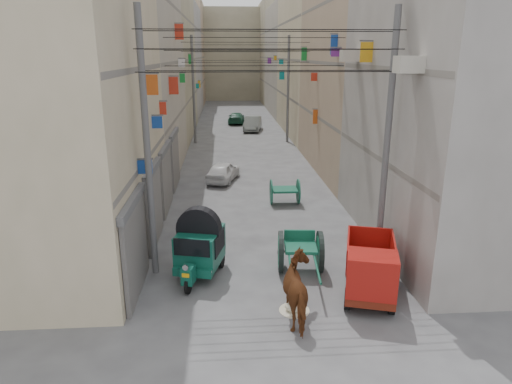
{
  "coord_description": "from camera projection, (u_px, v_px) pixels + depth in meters",
  "views": [
    {
      "loc": [
        -1.32,
        -7.37,
        6.68
      ],
      "look_at": [
        -0.36,
        6.5,
        2.45
      ],
      "focal_mm": 32.0,
      "sensor_mm": 36.0,
      "label": 1
    }
  ],
  "objects": [
    {
      "name": "ac_units",
      "position": [
        379.0,
        29.0,
        14.46
      ],
      "size": [
        0.7,
        6.55,
        3.35
      ],
      "color": "#B8B3A5",
      "rests_on": "ground"
    },
    {
      "name": "feed_sack",
      "position": [
        294.0,
        306.0,
        12.33
      ],
      "size": [
        0.52,
        0.41,
        0.26
      ],
      "primitive_type": "ellipsoid",
      "color": "beige",
      "rests_on": "ground"
    },
    {
      "name": "shutters_left",
      "position": [
        161.0,
        189.0,
        18.27
      ],
      "size": [
        0.18,
        14.4,
        2.88
      ],
      "color": "#545359",
      "rests_on": "ground"
    },
    {
      "name": "distant_car_grey",
      "position": [
        253.0,
        124.0,
        41.06
      ],
      "size": [
        1.94,
        4.0,
        1.26
      ],
      "primitive_type": "imported",
      "rotation": [
        0.0,
        0.0,
        -0.16
      ],
      "color": "slate",
      "rests_on": "ground"
    },
    {
      "name": "overhead_cables",
      "position": [
        252.0,
        52.0,
        20.84
      ],
      "size": [
        7.4,
        22.52,
        1.12
      ],
      "color": "black",
      "rests_on": "ground"
    },
    {
      "name": "second_cart",
      "position": [
        285.0,
        191.0,
        20.99
      ],
      "size": [
        1.33,
        1.18,
        1.17
      ],
      "rotation": [
        0.0,
        0.0,
        -0.01
      ],
      "color": "#13543C",
      "rests_on": "ground"
    },
    {
      "name": "signboards",
      "position": [
        245.0,
        107.0,
        28.73
      ],
      "size": [
        8.22,
        40.52,
        5.67
      ],
      "color": "#0B7D83",
      "rests_on": "ground"
    },
    {
      "name": "utility_poles",
      "position": [
        249.0,
        106.0,
        24.12
      ],
      "size": [
        7.4,
        22.2,
        8.0
      ],
      "color": "#575759",
      "rests_on": "ground"
    },
    {
      "name": "mini_truck",
      "position": [
        370.0,
        273.0,
        12.72
      ],
      "size": [
        2.1,
        3.23,
        1.68
      ],
      "rotation": [
        0.0,
        0.0,
        -0.28
      ],
      "color": "black",
      "rests_on": "ground"
    },
    {
      "name": "tonga_cart",
      "position": [
        300.0,
        251.0,
        14.42
      ],
      "size": [
        1.49,
        3.04,
        1.33
      ],
      "rotation": [
        0.0,
        0.0,
        -0.09
      ],
      "color": "black",
      "rests_on": "ground"
    },
    {
      "name": "distant_car_green",
      "position": [
        236.0,
        118.0,
        45.37
      ],
      "size": [
        1.84,
        3.83,
        1.08
      ],
      "primitive_type": "imported",
      "rotation": [
        0.0,
        0.0,
        3.05
      ],
      "color": "#1B4E37",
      "rests_on": "ground"
    },
    {
      "name": "building_row_left",
      "position": [
        145.0,
        56.0,
        39.22
      ],
      "size": [
        8.0,
        62.0,
        14.0
      ],
      "color": "beige",
      "rests_on": "ground"
    },
    {
      "name": "end_cap_building",
      "position": [
        232.0,
        55.0,
        70.16
      ],
      "size": [
        22.0,
        10.0,
        13.0
      ],
      "primitive_type": "cube",
      "color": "tan",
      "rests_on": "ground"
    },
    {
      "name": "auto_rickshaw",
      "position": [
        200.0,
        245.0,
        14.13
      ],
      "size": [
        1.75,
        2.49,
        1.69
      ],
      "rotation": [
        0.0,
        0.0,
        -0.24
      ],
      "color": "black",
      "rests_on": "ground"
    },
    {
      "name": "horse",
      "position": [
        301.0,
        291.0,
        11.72
      ],
      "size": [
        1.07,
        2.04,
        1.66
      ],
      "primitive_type": "imported",
      "rotation": [
        0.0,
        0.0,
        3.23
      ],
      "color": "maroon",
      "rests_on": "ground"
    },
    {
      "name": "distant_car_white",
      "position": [
        223.0,
        171.0,
        24.82
      ],
      "size": [
        2.1,
        3.39,
        1.08
      ],
      "primitive_type": "imported",
      "rotation": [
        0.0,
        0.0,
        2.86
      ],
      "color": "silver",
      "rests_on": "ground"
    },
    {
      "name": "building_row_right",
      "position": [
        329.0,
        56.0,
        40.28
      ],
      "size": [
        8.0,
        62.0,
        14.0
      ],
      "color": "#A29C97",
      "rests_on": "ground"
    }
  ]
}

